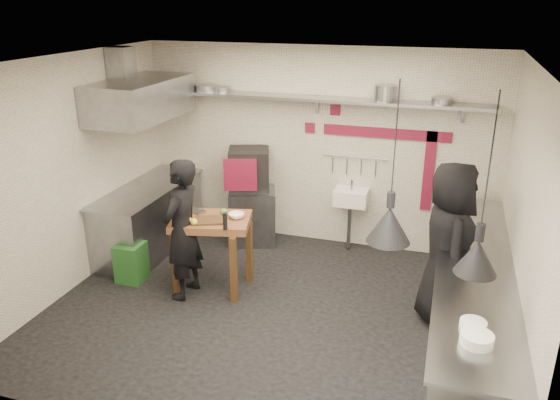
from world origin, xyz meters
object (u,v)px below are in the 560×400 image
(chef_left, at_px, (182,230))
(combi_oven, at_px, (249,169))
(oven_stand, at_px, (253,215))
(chef_right, at_px, (448,244))
(prep_table, at_px, (213,253))
(green_bin, at_px, (131,262))

(chef_left, bearing_deg, combi_oven, 177.75)
(chef_left, bearing_deg, oven_stand, 175.69)
(combi_oven, relative_size, chef_right, 0.32)
(prep_table, distance_m, chef_right, 2.76)
(prep_table, bearing_deg, oven_stand, 76.80)
(green_bin, height_order, chef_right, chef_right)
(prep_table, xyz_separation_m, chef_left, (-0.24, -0.28, 0.39))
(combi_oven, bearing_deg, oven_stand, -58.22)
(chef_right, bearing_deg, prep_table, 79.36)
(prep_table, bearing_deg, combi_oven, 79.02)
(combi_oven, distance_m, chef_right, 3.10)
(combi_oven, relative_size, chef_left, 0.34)
(combi_oven, height_order, chef_left, chef_left)
(oven_stand, bearing_deg, prep_table, -108.87)
(green_bin, relative_size, prep_table, 0.54)
(green_bin, distance_m, prep_table, 1.09)
(oven_stand, distance_m, combi_oven, 0.69)
(oven_stand, relative_size, chef_left, 0.47)
(oven_stand, relative_size, prep_table, 0.87)
(green_bin, xyz_separation_m, chef_right, (3.77, 0.27, 0.66))
(prep_table, distance_m, chef_left, 0.54)
(chef_left, bearing_deg, green_bin, -94.11)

